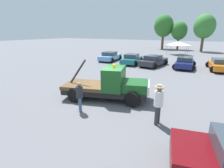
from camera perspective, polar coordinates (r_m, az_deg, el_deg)
ground_plane at (r=11.41m, az=-2.20°, el=-4.70°), size 160.00×160.00×0.00m
tow_truck at (r=11.04m, az=-0.62°, el=-0.49°), size 5.74×3.42×2.51m
person_near_truck at (r=8.24m, az=14.95°, el=-5.47°), size 0.43×0.43×1.92m
person_at_hood at (r=9.41m, az=-10.54°, el=-3.54°), size 0.37×0.37×1.65m
parked_car_skyblue at (r=26.16m, az=-0.62°, el=9.02°), size 2.84×4.80×1.34m
parked_car_teal at (r=23.71m, az=6.52°, el=8.11°), size 2.77×4.78×1.34m
parked_car_charcoal at (r=22.67m, az=13.40°, el=7.37°), size 2.93×4.94×1.34m
parked_car_navy at (r=22.44m, az=22.67°, el=6.44°), size 2.59×4.48×1.34m
parked_car_orange at (r=22.89m, az=31.72°, el=5.41°), size 2.86×4.86×1.34m
canopy_tent_white at (r=35.29m, az=20.83°, el=12.32°), size 3.35×3.35×2.43m
tree_left at (r=43.20m, az=27.96°, el=16.25°), size 4.32×4.32×7.72m
tree_center at (r=45.57m, az=21.09°, el=15.92°), size 3.63×3.63×6.48m
tree_right at (r=46.45m, az=16.54°, el=17.72°), size 4.57×4.57×8.16m
traffic_cone at (r=13.73m, az=4.08°, el=0.14°), size 0.40×0.40×0.55m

